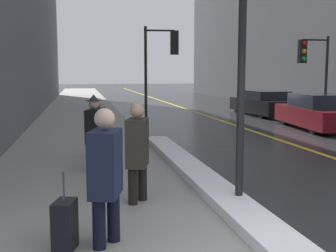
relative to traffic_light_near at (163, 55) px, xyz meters
name	(u,v)px	position (x,y,z in m)	size (l,w,h in m)	color
sidewalk_slab	(82,120)	(-3.10, 2.98, -2.76)	(4.00, 80.00, 0.01)	gray
road_centre_stripe	(211,117)	(2.90, 2.98, -2.76)	(0.16, 80.00, 0.00)	gold
snow_bank_curb	(195,172)	(-0.92, -7.93, -2.68)	(0.60, 8.83, 0.17)	white
traffic_light_near	(163,55)	(0.00, 0.00, 0.00)	(1.31, 0.33, 3.82)	black
traffic_light_far	(311,61)	(5.76, -0.79, -0.23)	(1.31, 0.32, 3.51)	black
pedestrian_with_shoulder_bag	(106,171)	(-2.88, -11.01, -1.84)	(0.45, 0.78, 1.66)	black
pedestrian_nearside	(137,148)	(-2.29, -9.42, -1.87)	(0.44, 0.58, 1.61)	black
pedestrian_in_fedora	(94,129)	(-2.87, -6.93, -1.87)	(0.42, 0.56, 1.62)	black
pedestrian_trailing	(98,125)	(-2.73, -5.67, -1.94)	(0.40, 0.54, 1.47)	#2A241B
parked_car_maroon	(320,112)	(5.60, -1.81, -2.15)	(2.31, 4.50, 1.31)	#600F14
parked_car_black	(264,103)	(5.77, 3.45, -2.18)	(1.92, 4.55, 1.22)	black
rolling_suitcase	(65,226)	(-3.37, -11.07, -2.46)	(0.31, 0.41, 0.95)	black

